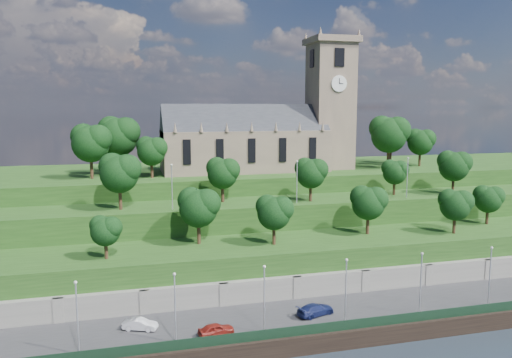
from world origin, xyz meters
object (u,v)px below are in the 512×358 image
object	(u,v)px
church	(268,132)
car_right	(316,310)
car_left	(216,329)
car_middle	(140,324)

from	to	relation	value
church	car_right	bearing A→B (deg)	-97.57
car_left	car_right	world-z (taller)	car_right
car_left	car_right	size ratio (longest dim) A/B	0.83
church	car_left	distance (m)	50.67
church	car_left	world-z (taller)	church
church	car_middle	xyz separation A→B (m)	(-26.46, -39.28, -19.87)
car_left	car_middle	xyz separation A→B (m)	(-8.24, 3.64, -0.05)
car_left	car_middle	world-z (taller)	car_left
car_middle	car_right	distance (m)	21.11
church	car_middle	world-z (taller)	church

